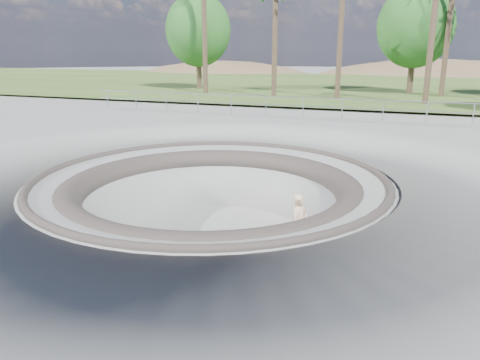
{
  "coord_description": "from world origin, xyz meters",
  "views": [
    {
      "loc": [
        5.27,
        -11.97,
        3.64
      ],
      "look_at": [
        0.75,
        0.42,
        -0.1
      ],
      "focal_mm": 35.0,
      "sensor_mm": 36.0,
      "label": 1
    }
  ],
  "objects": [
    {
      "name": "bushy_tree_left",
      "position": [
        -11.83,
        24.79,
        5.03
      ],
      "size": [
        5.44,
        4.94,
        7.84
      ],
      "color": "brown",
      "rests_on": "ground"
    },
    {
      "name": "skater",
      "position": [
        2.7,
        -0.21,
        -0.97
      ],
      "size": [
        0.59,
        0.71,
        1.67
      ],
      "primitive_type": "imported",
      "rotation": [
        0.0,
        0.0,
        1.21
      ],
      "color": "beige",
      "rests_on": "skateboard"
    },
    {
      "name": "ground",
      "position": [
        0.0,
        0.0,
        0.0
      ],
      "size": [
        180.0,
        180.0,
        0.0
      ],
      "primitive_type": "plane",
      "color": "#969691",
      "rests_on": "ground"
    },
    {
      "name": "bushy_tree_mid",
      "position": [
        5.01,
        26.65,
        5.15
      ],
      "size": [
        5.57,
        5.06,
        8.04
      ],
      "color": "brown",
      "rests_on": "ground"
    },
    {
      "name": "grass_strip",
      "position": [
        0.0,
        34.0,
        0.22
      ],
      "size": [
        180.0,
        36.0,
        0.12
      ],
      "color": "#3B5522",
      "rests_on": "ground"
    },
    {
      "name": "safety_railing",
      "position": [
        0.0,
        12.0,
        0.69
      ],
      "size": [
        25.0,
        0.06,
        1.03
      ],
      "color": "#92959A",
      "rests_on": "ground"
    },
    {
      "name": "distant_hills",
      "position": [
        3.78,
        57.17,
        -7.02
      ],
      "size": [
        103.2,
        45.0,
        28.6
      ],
      "color": "brown",
      "rests_on": "ground"
    },
    {
      "name": "skate_bowl",
      "position": [
        0.0,
        0.0,
        -1.83
      ],
      "size": [
        14.0,
        14.0,
        4.1
      ],
      "color": "#969691",
      "rests_on": "ground"
    },
    {
      "name": "skateboard",
      "position": [
        2.7,
        -0.21,
        -1.83
      ],
      "size": [
        0.95,
        0.43,
        0.09
      ],
      "color": "olive",
      "rests_on": "ground"
    }
  ]
}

